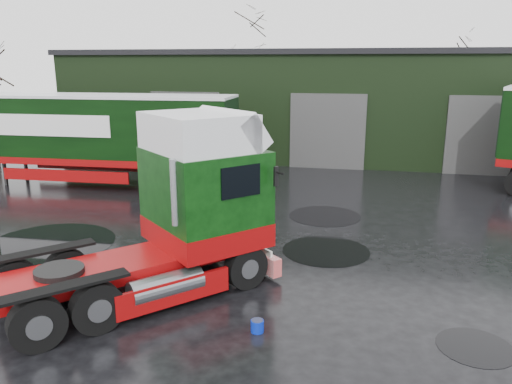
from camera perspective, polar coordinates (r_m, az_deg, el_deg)
ground at (r=14.55m, az=-4.38°, el=-7.95°), size 100.00×100.00×0.00m
warehouse at (r=33.01m, az=9.04°, el=10.18°), size 32.40×12.40×6.30m
hero_tractor at (r=12.08m, az=-14.13°, el=-1.98°), size 7.05×7.28×4.42m
trailer_left at (r=24.36m, az=-18.41°, el=5.66°), size 13.70×3.30×4.22m
wash_bucket at (r=10.98m, az=0.15°, el=-15.06°), size 0.29×0.29×0.26m
tree_back_a at (r=44.00m, az=-0.78°, el=13.47°), size 4.40×4.40×9.50m
tree_back_b at (r=43.33m, az=20.74°, el=11.22°), size 4.40×4.40×7.50m
puddle_0 at (r=13.94m, az=-21.31°, el=-9.99°), size 2.72×2.72×0.01m
puddle_1 at (r=18.87m, az=7.87°, el=-2.72°), size 2.68×2.68×0.01m
puddle_2 at (r=17.21m, az=-22.53°, el=-5.44°), size 4.06×4.06×0.01m
puddle_3 at (r=11.41m, az=23.77°, el=-15.91°), size 1.53×1.53×0.01m
puddle_4 at (r=15.45m, az=8.00°, el=-6.66°), size 2.67×2.67×0.01m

